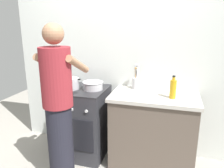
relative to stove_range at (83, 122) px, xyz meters
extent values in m
plane|color=gray|center=(0.35, -0.15, -0.45)|extent=(6.00, 6.00, 0.00)
cube|color=silver|center=(0.55, 0.35, 0.80)|extent=(3.20, 0.10, 2.50)
cube|color=brown|center=(0.90, 0.00, -0.02)|extent=(0.96, 0.56, 0.86)
cube|color=#B7B2A8|center=(0.90, 0.00, 0.43)|extent=(1.00, 0.60, 0.04)
cube|color=#2D2D33|center=(0.00, 0.00, -0.01)|extent=(0.60, 0.60, 0.88)
cube|color=#232326|center=(0.00, 0.00, 0.44)|extent=(0.60, 0.60, 0.02)
cube|color=black|center=(0.00, -0.30, -0.03)|extent=(0.51, 0.01, 0.40)
cylinder|color=silver|center=(-0.18, -0.31, 0.29)|extent=(0.04, 0.01, 0.04)
cylinder|color=silver|center=(0.00, -0.31, 0.29)|extent=(0.04, 0.01, 0.04)
cylinder|color=silver|center=(0.18, -0.31, 0.29)|extent=(0.04, 0.01, 0.04)
cylinder|color=#B2B2B7|center=(-0.14, -0.04, 0.52)|extent=(0.22, 0.22, 0.14)
cube|color=black|center=(-0.26, -0.04, 0.58)|extent=(0.04, 0.02, 0.01)
cube|color=black|center=(-0.02, -0.04, 0.58)|extent=(0.04, 0.02, 0.01)
cylinder|color=#B7B7BC|center=(0.14, 0.02, 0.50)|extent=(0.24, 0.24, 0.10)
torus|color=#B7B7BC|center=(0.14, 0.02, 0.54)|extent=(0.26, 0.26, 0.01)
cylinder|color=silver|center=(0.65, 0.19, 0.52)|extent=(0.10, 0.10, 0.14)
cylinder|color=silver|center=(0.65, 0.19, 0.61)|extent=(0.06, 0.04, 0.28)
sphere|color=silver|center=(0.65, 0.19, 0.76)|extent=(0.03, 0.03, 0.03)
cylinder|color=black|center=(0.65, 0.19, 0.60)|extent=(0.04, 0.03, 0.25)
sphere|color=black|center=(0.65, 0.19, 0.73)|extent=(0.03, 0.03, 0.03)
cylinder|color=silver|center=(0.68, 0.20, 0.60)|extent=(0.03, 0.05, 0.27)
sphere|color=silver|center=(0.68, 0.20, 0.75)|extent=(0.03, 0.03, 0.03)
cylinder|color=#9E7547|center=(0.64, 0.18, 0.59)|extent=(0.04, 0.05, 0.23)
sphere|color=#9E7547|center=(0.64, 0.18, 0.72)|extent=(0.03, 0.03, 0.03)
cylinder|color=white|center=(0.67, 0.19, 0.59)|extent=(0.01, 0.04, 0.23)
sphere|color=white|center=(0.67, 0.19, 0.72)|extent=(0.03, 0.03, 0.03)
cylinder|color=#B7BABF|center=(0.64, 0.19, 0.60)|extent=(0.01, 0.04, 0.26)
sphere|color=#B7BABF|center=(0.64, 0.19, 0.74)|extent=(0.03, 0.03, 0.03)
cylinder|color=gold|center=(1.10, -0.06, 0.55)|extent=(0.07, 0.07, 0.20)
cylinder|color=gold|center=(1.10, -0.06, 0.67)|extent=(0.03, 0.03, 0.04)
cylinder|color=black|center=(1.10, -0.06, 0.70)|extent=(0.03, 0.03, 0.02)
cylinder|color=black|center=(0.01, -0.61, 0.00)|extent=(0.26, 0.26, 0.90)
cylinder|color=maroon|center=(0.01, -0.61, 0.74)|extent=(0.30, 0.30, 0.58)
sphere|color=#A07254|center=(0.01, -0.61, 1.15)|extent=(0.20, 0.20, 0.20)
cylinder|color=#A07254|center=(-0.16, -0.47, 0.85)|extent=(0.07, 0.41, 0.24)
cylinder|color=#A07254|center=(0.18, -0.47, 0.85)|extent=(0.07, 0.41, 0.24)
camera|label=1|loc=(1.08, -2.41, 1.23)|focal=34.79mm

